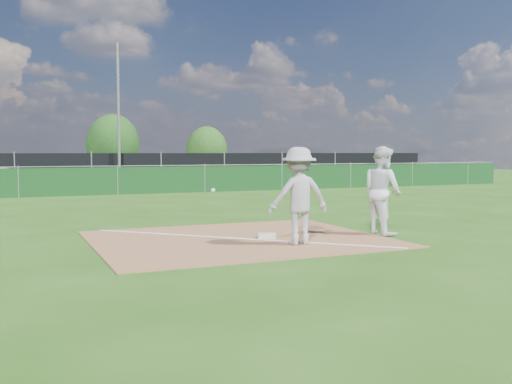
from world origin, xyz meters
TOP-DOWN VIEW (x-y plane):
  - ground at (0.00, 10.00)m, footprint 90.00×90.00m
  - infield_dirt at (0.00, 1.00)m, footprint 6.00×5.00m
  - foul_line at (0.00, 1.00)m, footprint 5.01×5.01m
  - green_fence at (0.00, 15.00)m, footprint 44.00×0.05m
  - black_fence at (0.00, 23.00)m, footprint 46.00×0.04m
  - parking_lot at (0.00, 28.00)m, footprint 46.00×9.00m
  - light_pole at (1.50, 22.70)m, footprint 0.16×0.16m
  - first_base at (0.61, 0.86)m, footprint 0.50×0.50m
  - play_at_first at (0.82, -0.17)m, footprint 2.42×0.81m
  - runner at (3.25, 0.40)m, footprint 0.79×0.99m
  - car_mid at (-1.54, 27.48)m, footprint 4.06×1.47m
  - car_right at (5.85, 26.89)m, footprint 4.94×2.14m
  - tree_mid at (3.09, 33.90)m, footprint 3.98×3.98m
  - tree_right at (10.60, 33.91)m, footprint 3.33×3.33m

SIDE VIEW (x-z plane):
  - ground at x=0.00m, z-range 0.00..0.00m
  - parking_lot at x=0.00m, z-range 0.00..0.01m
  - infield_dirt at x=0.00m, z-range 0.00..0.02m
  - foul_line at x=0.00m, z-range 0.02..0.03m
  - first_base at x=0.61m, z-range 0.02..0.10m
  - green_fence at x=0.00m, z-range 0.00..1.20m
  - car_mid at x=-1.54m, z-range 0.01..1.34m
  - car_right at x=5.85m, z-range 0.01..1.42m
  - black_fence at x=0.00m, z-range 0.00..1.80m
  - play_at_first at x=0.82m, z-range 0.02..1.95m
  - runner at x=3.25m, z-range 0.00..1.98m
  - tree_right at x=10.60m, z-range 0.06..4.01m
  - tree_mid at x=3.09m, z-range 0.07..4.80m
  - light_pole at x=1.50m, z-range 0.00..8.00m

